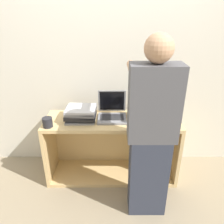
{
  "coord_description": "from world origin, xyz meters",
  "views": [
    {
      "loc": [
        -0.0,
        -1.82,
        1.77
      ],
      "look_at": [
        0.0,
        0.17,
        0.84
      ],
      "focal_mm": 35.0,
      "sensor_mm": 36.0,
      "label": 1
    }
  ],
  "objects": [
    {
      "name": "laptop_open",
      "position": [
        0.0,
        0.29,
        0.78
      ],
      "size": [
        0.3,
        0.32,
        0.28
      ],
      "color": "gray",
      "rests_on": "cart"
    },
    {
      "name": "laptop_stack_left",
      "position": [
        -0.33,
        0.24,
        0.79
      ],
      "size": [
        0.33,
        0.28,
        0.14
      ],
      "color": "gray",
      "rests_on": "cart"
    },
    {
      "name": "wall_back",
      "position": [
        0.0,
        0.58,
        1.2
      ],
      "size": [
        8.0,
        0.05,
        2.4
      ],
      "color": "beige",
      "rests_on": "ground_plane"
    },
    {
      "name": "mug",
      "position": [
        -0.64,
        0.08,
        0.77
      ],
      "size": [
        0.1,
        0.1,
        0.1
      ],
      "color": "#232328",
      "rests_on": "cart"
    },
    {
      "name": "laptop_stack_right",
      "position": [
        0.33,
        0.24,
        0.78
      ],
      "size": [
        0.32,
        0.29,
        0.12
      ],
      "color": "slate",
      "rests_on": "cart"
    },
    {
      "name": "cart",
      "position": [
        0.0,
        0.31,
        0.36
      ],
      "size": [
        1.43,
        0.48,
        0.72
      ],
      "color": "tan",
      "rests_on": "ground_plane"
    },
    {
      "name": "ground_plane",
      "position": [
        0.0,
        0.0,
        0.0
      ],
      "size": [
        12.0,
        12.0,
        0.0
      ],
      "primitive_type": "plane",
      "color": "gray"
    },
    {
      "name": "person",
      "position": [
        0.33,
        -0.25,
        0.82
      ],
      "size": [
        0.4,
        0.53,
        1.64
      ],
      "color": "#2D3342",
      "rests_on": "ground_plane"
    }
  ]
}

